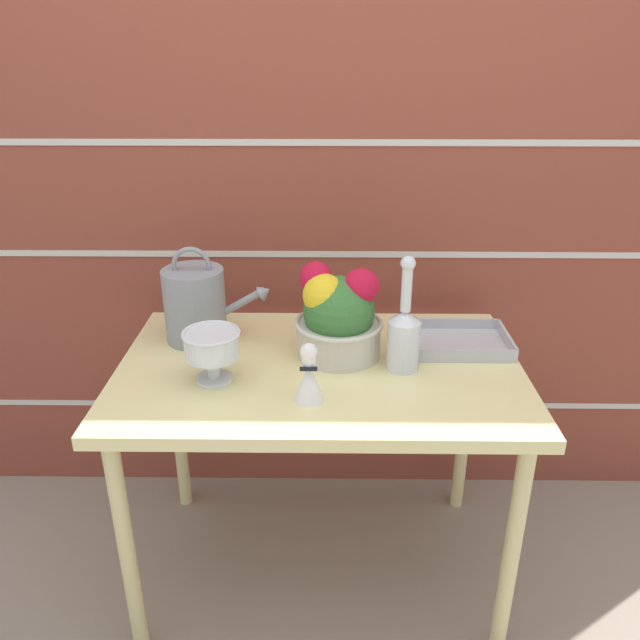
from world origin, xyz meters
TOP-DOWN VIEW (x-y plane):
  - ground_plane at (0.00, 0.00)m, footprint 12.00×12.00m
  - brick_wall at (0.00, 0.48)m, footprint 3.60×0.08m
  - patio_table at (0.00, 0.00)m, footprint 1.12×0.72m
  - watering_can at (-0.37, 0.16)m, footprint 0.33×0.18m
  - crystal_pedestal_bowl at (-0.28, -0.10)m, footprint 0.15×0.15m
  - flower_planter at (0.05, 0.06)m, footprint 0.25×0.25m
  - glass_decanter at (0.23, -0.02)m, footprint 0.09×0.09m
  - figurine_vase at (-0.02, -0.19)m, footprint 0.08×0.08m
  - wire_tray at (0.39, 0.12)m, footprint 0.33×0.22m

SIDE VIEW (x-z plane):
  - ground_plane at x=0.00m, z-range 0.00..0.00m
  - patio_table at x=0.00m, z-range 0.29..1.03m
  - wire_tray at x=0.39m, z-range 0.73..0.77m
  - figurine_vase at x=-0.02m, z-range 0.73..0.88m
  - crystal_pedestal_bowl at x=-0.28m, z-range 0.77..0.91m
  - glass_decanter at x=0.23m, z-range 0.68..1.01m
  - watering_can at x=-0.37m, z-range 0.71..1.00m
  - flower_planter at x=0.05m, z-range 0.72..0.99m
  - brick_wall at x=0.00m, z-range 0.00..2.20m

